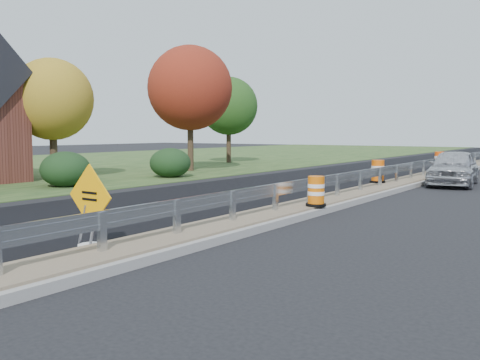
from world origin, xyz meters
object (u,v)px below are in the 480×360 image
Objects in this scene: barrel_median_near at (316,192)px; barrel_median_mid at (378,172)px; car_silver at (453,167)px; barrel_median_far at (439,161)px; caution_sign at (91,230)px.

barrel_median_mid is (-1.05, 7.76, 0.04)m from barrel_median_near.
car_silver is (2.30, 3.00, 0.11)m from barrel_median_mid.
barrel_median_near is at bearing -82.29° from barrel_median_mid.
barrel_median_far is 0.21× the size of car_silver.
barrel_median_far is at bearing 93.55° from barrel_median_near.
barrel_median_near is at bearing -86.45° from barrel_median_far.
caution_sign is 0.37× the size of car_silver.
caution_sign is at bearing -91.57° from barrel_median_mid.
barrel_median_far is at bearing 90.28° from barrel_median_mid.
caution_sign is 24.55m from barrel_median_far.
car_silver reaches higher than barrel_median_mid.
barrel_median_near is 17.76m from barrel_median_far.
caution_sign reaches higher than barrel_median_far.
car_silver is (2.70, 17.59, 0.35)m from caution_sign.
caution_sign is at bearing -105.53° from car_silver.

